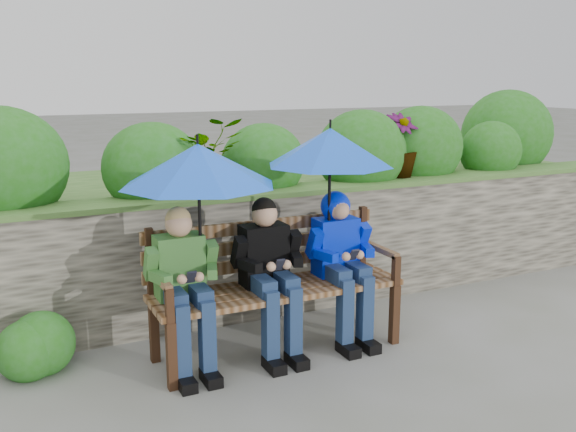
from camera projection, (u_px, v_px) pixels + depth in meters
name	position (u px, v px, depth m)	size (l,w,h in m)	color
ground	(294.00, 344.00, 4.72)	(60.00, 60.00, 0.00)	#5E6052
garden_backdrop	(217.00, 217.00, 5.98)	(8.00, 2.86, 1.84)	#3F3C33
park_bench	(273.00, 277.00, 4.56)	(1.79, 0.52, 0.94)	#331E11
boy_left	(184.00, 281.00, 4.18)	(0.47, 0.55, 1.11)	#346728
boy_middle	(270.00, 268.00, 4.44)	(0.48, 0.56, 1.12)	black
boy_right	(341.00, 253.00, 4.68)	(0.47, 0.57, 1.11)	#0415C3
umbrella_left	(198.00, 165.00, 4.10)	(1.03, 1.03, 0.87)	blue
umbrella_right	(330.00, 147.00, 4.52)	(0.92, 0.92, 0.91)	blue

